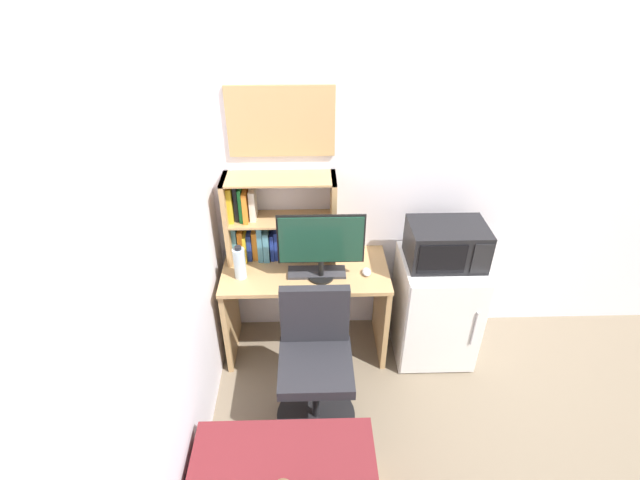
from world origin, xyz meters
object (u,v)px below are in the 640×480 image
Objects in this scene: hutch_bookshelf at (265,221)px; mini_fridge at (435,307)px; water_bottle at (240,263)px; desk_chair at (315,368)px; monitor at (321,242)px; computer_mouse at (366,272)px; keyboard at (317,272)px; microwave at (446,244)px; wall_corkboard at (281,122)px.

hutch_bookshelf is 0.92× the size of mini_fridge.
water_bottle is 0.26× the size of desk_chair.
monitor reaches higher than mini_fridge.
monitor is at bearing -176.27° from mini_fridge.
monitor reaches higher than computer_mouse.
water_bottle is at bearing -177.31° from keyboard.
monitor is 2.30× the size of water_bottle.
hutch_bookshelf is 3.05× the size of water_bottle.
computer_mouse is 0.63m from mini_fridge.
keyboard is 0.34m from computer_mouse.
water_bottle reaches higher than mini_fridge.
monitor is at bearing -176.07° from microwave.
wall_corkboard is (0.14, 0.10, 0.66)m from hutch_bookshelf.
computer_mouse is at bearing -176.63° from microwave.
desk_chair is (-0.88, -0.55, -0.54)m from microwave.
wall_corkboard is (-0.19, 0.85, 1.27)m from desk_chair.
keyboard is at bearing 2.69° from water_bottle.
monitor reaches higher than keyboard.
monitor is at bearing -175.12° from computer_mouse.
microwave is (1.21, -0.20, -0.08)m from hutch_bookshelf.
keyboard is at bearing -32.32° from hutch_bookshelf.
hutch_bookshelf reaches higher than desk_chair.
microwave is at bearing -15.82° from wall_corkboard.
monitor is 1.03m from mini_fridge.
hutch_bookshelf is at bearing 147.68° from keyboard.
water_bottle is at bearing -178.40° from mini_fridge.
wall_corkboard reaches higher than computer_mouse.
microwave is at bearing 3.93° from monitor.
wall_corkboard is (-0.55, 0.33, 0.93)m from computer_mouse.
desk_chair reaches higher than keyboard.
mini_fridge is at bearing -9.75° from hutch_bookshelf.
keyboard is 1.60× the size of water_bottle.
hutch_bookshelf is 1.10× the size of wall_corkboard.
mini_fridge is (0.86, 0.01, -0.34)m from keyboard.
wall_corkboard reaches higher than water_bottle.
water_bottle reaches higher than desk_chair.
hutch_bookshelf is 8.23× the size of computer_mouse.
computer_mouse is (0.31, 0.03, -0.26)m from monitor.
mini_fridge is at bearing -15.97° from wall_corkboard.
hutch_bookshelf is 1.03m from desk_chair.
monitor is 0.56m from water_bottle.
desk_chair is at bearing -148.10° from mini_fridge.
microwave is 1.33m from wall_corkboard.
microwave is (0.86, 0.02, 0.20)m from keyboard.
mini_fridge is 1.20× the size of wall_corkboard.
mini_fridge reaches higher than keyboard.
mini_fridge is (1.21, -0.21, -0.62)m from hutch_bookshelf.
water_bottle is 0.30× the size of mini_fridge.
mini_fridge is at bearing 31.90° from desk_chair.
microwave is (0.52, 0.03, 0.19)m from computer_mouse.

